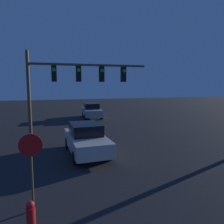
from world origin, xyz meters
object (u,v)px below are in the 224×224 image
(stop_sign, at_px, (31,158))
(fire_hydrant, at_px, (31,218))
(traffic_signal_mast, at_px, (71,82))
(car_far, at_px, (92,111))
(car_near, at_px, (86,139))

(stop_sign, distance_m, fire_hydrant, 1.71)
(traffic_signal_mast, height_order, stop_sign, traffic_signal_mast)
(car_far, distance_m, stop_sign, 19.29)
(car_far, xyz_separation_m, stop_sign, (-5.49, -18.48, 0.88))
(car_near, height_order, traffic_signal_mast, traffic_signal_mast)
(car_near, height_order, fire_hydrant, car_near)
(car_far, distance_m, fire_hydrant, 20.36)
(car_near, distance_m, fire_hydrant, 6.89)
(traffic_signal_mast, bearing_deg, fire_hydrant, -104.98)
(car_near, xyz_separation_m, traffic_signal_mast, (-0.74, 0.48, 3.25))
(traffic_signal_mast, xyz_separation_m, fire_hydrant, (-1.84, -6.86, -3.65))
(car_near, relative_size, car_far, 1.00)
(car_near, xyz_separation_m, stop_sign, (-2.59, -5.25, 0.88))
(car_far, bearing_deg, fire_hydrant, 77.50)
(traffic_signal_mast, relative_size, fire_hydrant, 7.39)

